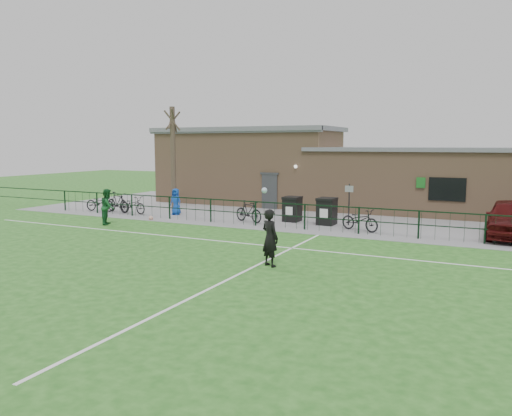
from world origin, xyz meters
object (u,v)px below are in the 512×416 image
at_px(wheelie_bin_left, 292,210).
at_px(bicycle_e, 360,220).
at_px(bicycle_c, 133,205).
at_px(bicycle_a, 100,203).
at_px(bicycle_d, 249,211).
at_px(spectator_child, 176,202).
at_px(ball_ground, 151,218).
at_px(bicycle_b, 118,202).
at_px(car_maroon, 511,218).
at_px(sign_post, 349,205).
at_px(outfield_player, 108,207).
at_px(bare_tree, 173,160).
at_px(wheelie_bin_right, 327,212).

height_order(wheelie_bin_left, bicycle_e, wheelie_bin_left).
bearing_deg(bicycle_c, bicycle_a, 98.91).
distance_m(wheelie_bin_left, bicycle_d, 2.22).
xyz_separation_m(spectator_child, ball_ground, (-0.07, -2.11, -0.63)).
bearing_deg(bicycle_b, ball_ground, -98.05).
xyz_separation_m(wheelie_bin_left, bicycle_d, (-1.85, -1.22, -0.04)).
height_order(wheelie_bin_left, bicycle_b, bicycle_b).
bearing_deg(car_maroon, sign_post, -179.66).
height_order(bicycle_d, outfield_player, outfield_player).
relative_size(bare_tree, wheelie_bin_left, 5.15).
bearing_deg(bicycle_a, bicycle_e, -93.96).
distance_m(bicycle_a, bicycle_d, 9.59).
distance_m(wheelie_bin_left, bicycle_a, 11.52).
bearing_deg(spectator_child, bicycle_c, -160.89).
relative_size(bicycle_c, bicycle_d, 1.04).
height_order(bicycle_a, outfield_player, outfield_player).
relative_size(car_maroon, ball_ground, 20.65).
bearing_deg(bicycle_d, bicycle_c, 109.86).
bearing_deg(bicycle_e, bicycle_b, 110.10).
xyz_separation_m(bicycle_d, ball_ground, (-4.88, -1.53, -0.45)).
relative_size(bicycle_d, outfield_player, 1.03).
bearing_deg(bicycle_d, spectator_child, 102.22).
height_order(wheelie_bin_left, wheelie_bin_right, wheelie_bin_right).
relative_size(bicycle_a, outfield_player, 1.10).
relative_size(bare_tree, bicycle_d, 3.35).
relative_size(wheelie_bin_left, bicycle_c, 0.62).
distance_m(wheelie_bin_right, bicycle_e, 2.16).
relative_size(bare_tree, bicycle_a, 3.13).
xyz_separation_m(car_maroon, ball_ground, (-16.57, -2.74, -0.70)).
relative_size(outfield_player, ball_ground, 7.69).
height_order(wheelie_bin_right, bicycle_b, wheelie_bin_right).
bearing_deg(wheelie_bin_right, spectator_child, -177.03).
distance_m(bicycle_d, spectator_child, 4.85).
xyz_separation_m(bicycle_c, bicycle_d, (7.26, 0.10, 0.05)).
xyz_separation_m(bare_tree, bicycle_e, (11.35, -1.73, -2.48)).
relative_size(sign_post, car_maroon, 0.43).
relative_size(wheelie_bin_right, outfield_player, 0.70).
relative_size(bicycle_a, spectator_child, 1.32).
bearing_deg(bare_tree, bicycle_c, -130.86).
bearing_deg(bicycle_a, wheelie_bin_left, -87.44).
relative_size(bare_tree, bicycle_b, 3.09).
relative_size(sign_post, bicycle_a, 1.04).
xyz_separation_m(wheelie_bin_right, bicycle_b, (-12.10, -1.09, -0.02)).
xyz_separation_m(wheelie_bin_right, outfield_player, (-9.65, -4.52, 0.24)).
bearing_deg(bicycle_b, outfield_player, -130.22).
bearing_deg(bicycle_b, spectator_child, -64.86).
bearing_deg(bicycle_e, bicycle_c, 110.11).
distance_m(bare_tree, bicycle_e, 11.75).
relative_size(sign_post, bicycle_e, 1.05).
height_order(bicycle_a, spectator_child, spectator_child).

